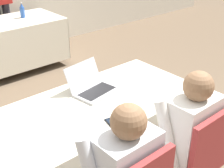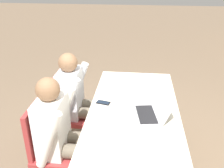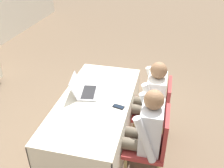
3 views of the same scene
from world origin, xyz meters
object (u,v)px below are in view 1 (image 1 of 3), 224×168
object	(u,v)px
water_bottle	(22,11)
chair_near_right	(191,158)
cell_phone	(113,123)
person_white_shirt	(182,133)
laptop	(93,87)
person_red_shirt	(0,0)

from	to	relation	value
water_bottle	chair_near_right	world-z (taller)	water_bottle
cell_phone	person_white_shirt	distance (m)	0.50
laptop	water_bottle	size ratio (longest dim) A/B	1.78
cell_phone	water_bottle	xyz separation A→B (m)	(0.80, 2.98, 0.09)
laptop	cell_phone	size ratio (longest dim) A/B	2.73
water_bottle	person_red_shirt	world-z (taller)	person_red_shirt
laptop	water_bottle	world-z (taller)	water_bottle
cell_phone	person_white_shirt	bearing A→B (deg)	-26.47
laptop	person_white_shirt	xyz separation A→B (m)	(0.20, -0.78, -0.13)
laptop	cell_phone	bearing A→B (deg)	-120.79
water_bottle	chair_near_right	bearing A→B (deg)	-97.09
laptop	person_white_shirt	distance (m)	0.81
person_white_shirt	person_red_shirt	distance (m)	3.99
laptop	chair_near_right	xyz separation A→B (m)	(0.20, -0.88, -0.29)
chair_near_right	person_red_shirt	distance (m)	4.10
laptop	cell_phone	distance (m)	0.50
chair_near_right	person_red_shirt	size ratio (longest dim) A/B	0.58
laptop	person_white_shirt	size ratio (longest dim) A/B	0.34
laptop	person_white_shirt	bearing A→B (deg)	-84.98
cell_phone	water_bottle	bearing A→B (deg)	88.15
cell_phone	person_red_shirt	xyz separation A→B (m)	(0.75, 3.65, 0.15)
laptop	person_red_shirt	size ratio (longest dim) A/B	0.25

